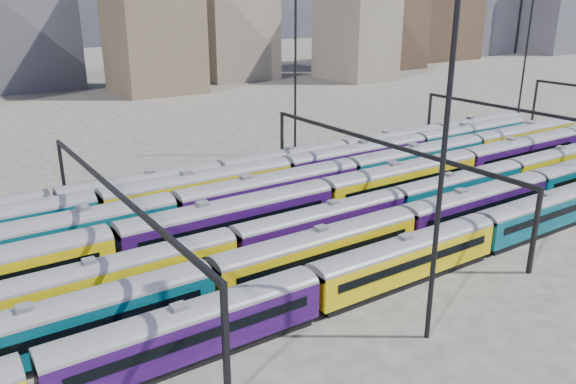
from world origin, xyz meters
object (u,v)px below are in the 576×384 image
rake_2 (396,202)px  mast_2 (444,148)px  rake_0 (482,229)px  rake_1 (405,222)px

rake_2 → mast_2: bearing=-128.0°
rake_2 → mast_2: 24.40m
rake_0 → rake_1: size_ratio=0.95×
mast_2 → rake_2: bearing=52.0°
rake_1 → rake_2: bearing=53.5°
rake_1 → rake_0: bearing=-44.8°
rake_1 → mast_2: (-9.57, -12.00, 11.30)m
rake_0 → rake_2: (-1.33, 10.00, 0.00)m
rake_1 → rake_2: size_ratio=1.05×
rake_0 → rake_2: rake_2 is taller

